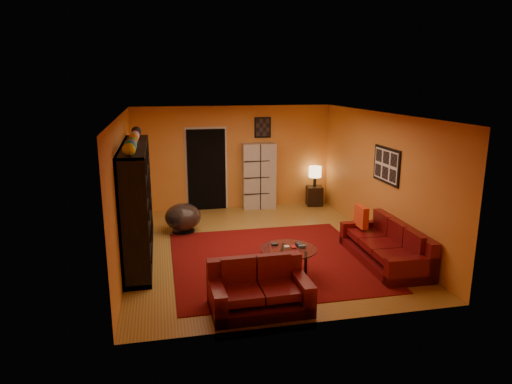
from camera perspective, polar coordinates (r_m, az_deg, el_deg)
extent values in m
plane|color=olive|center=(9.09, 0.34, -6.87)|extent=(6.00, 6.00, 0.00)
plane|color=white|center=(8.53, 0.37, 9.71)|extent=(6.00, 6.00, 0.00)
plane|color=orange|center=(11.61, -2.81, 4.31)|extent=(6.00, 0.00, 6.00)
plane|color=orange|center=(5.93, 6.59, -5.05)|extent=(6.00, 0.00, 6.00)
plane|color=orange|center=(8.55, -16.24, 0.35)|extent=(0.00, 6.00, 6.00)
plane|color=orange|center=(9.56, 15.17, 1.80)|extent=(0.00, 6.00, 6.00)
cube|color=#51090A|center=(8.47, 2.03, -8.40)|extent=(3.60, 3.60, 0.01)
cube|color=black|center=(11.53, -6.20, 2.77)|extent=(0.95, 0.10, 2.04)
cube|color=black|center=(9.23, 16.01, 3.23)|extent=(0.03, 1.00, 0.70)
cube|color=black|center=(11.64, 0.84, 8.07)|extent=(0.42, 0.03, 0.52)
cube|color=black|center=(8.60, -14.63, -1.19)|extent=(0.45, 3.00, 2.10)
imported|color=black|center=(8.70, -14.25, -1.38)|extent=(0.94, 0.12, 0.54)
cube|color=#500A0E|center=(8.64, 15.65, -7.40)|extent=(0.93, 2.15, 0.32)
cube|color=#500A0E|center=(8.70, 17.82, -5.54)|extent=(0.23, 2.14, 0.85)
cube|color=#500A0E|center=(7.79, 18.88, -8.82)|extent=(0.88, 0.20, 0.62)
cube|color=#500A0E|center=(9.42, 13.13, -4.49)|extent=(0.88, 0.20, 0.62)
cube|color=#500A0E|center=(8.02, 17.38, -6.80)|extent=(0.67, 0.59, 0.12)
cube|color=#500A0E|center=(8.52, 15.54, -5.47)|extent=(0.67, 0.59, 0.12)
cube|color=#500A0E|center=(9.02, 13.92, -4.29)|extent=(0.67, 0.59, 0.12)
cube|color=#500A0E|center=(6.68, 0.47, -13.31)|extent=(1.43, 0.87, 0.32)
cube|color=#500A0E|center=(6.86, -0.19, -10.10)|extent=(1.42, 0.21, 0.85)
cube|color=#500A0E|center=(6.77, 5.65, -11.58)|extent=(0.20, 0.85, 0.62)
cube|color=#500A0E|center=(6.51, -4.93, -12.65)|extent=(0.20, 0.85, 0.62)
cube|color=#500A0E|center=(6.58, 2.83, -10.81)|extent=(0.52, 0.64, 0.12)
cube|color=#500A0E|center=(6.46, -1.75, -11.25)|extent=(0.52, 0.64, 0.12)
cube|color=red|center=(9.11, 13.02, -3.00)|extent=(0.12, 0.42, 0.42)
cylinder|color=silver|center=(7.66, 4.07, -7.12)|extent=(0.95, 0.95, 0.02)
cylinder|color=black|center=(7.74, 6.24, -8.86)|extent=(0.05, 0.05, 0.45)
cylinder|color=black|center=(8.00, 3.13, -8.02)|extent=(0.05, 0.05, 0.45)
cylinder|color=black|center=(7.53, 2.75, -9.45)|extent=(0.05, 0.05, 0.45)
cube|color=#B1ADA4|center=(11.62, 0.37, 2.01)|extent=(0.85, 0.41, 1.67)
cylinder|color=black|center=(10.08, -9.05, -4.83)|extent=(0.44, 0.44, 0.03)
cylinder|color=black|center=(10.05, -9.07, -4.40)|extent=(0.06, 0.06, 0.15)
ellipsoid|color=#41393A|center=(9.98, -9.12, -3.08)|extent=(0.78, 0.78, 0.58)
cube|color=black|center=(12.10, 7.31, -0.48)|extent=(0.46, 0.46, 0.50)
cylinder|color=black|center=(12.01, 7.36, 1.27)|extent=(0.08, 0.08, 0.26)
cylinder|color=#FFD88C|center=(11.96, 7.40, 2.53)|extent=(0.32, 0.32, 0.28)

